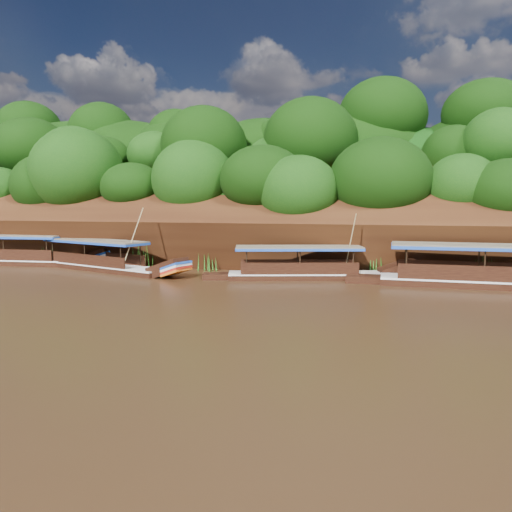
# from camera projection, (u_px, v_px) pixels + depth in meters

# --- Properties ---
(ground) EXTENTS (160.00, 160.00, 0.00)m
(ground) POSITION_uv_depth(u_px,v_px,m) (268.00, 297.00, 28.08)
(ground) COLOR black
(ground) RESTS_ON ground
(riverbank) EXTENTS (120.00, 30.06, 19.40)m
(riverbank) POSITION_uv_depth(u_px,v_px,m) (318.00, 236.00, 49.79)
(riverbank) COLOR black
(riverbank) RESTS_ON ground
(boat_0) EXTENTS (16.51, 2.98, 6.08)m
(boat_0) POSITION_uv_depth(u_px,v_px,m) (511.00, 279.00, 30.72)
(boat_0) COLOR black
(boat_0) RESTS_ON ground
(boat_1) EXTENTS (13.11, 5.12, 4.96)m
(boat_1) POSITION_uv_depth(u_px,v_px,m) (318.00, 271.00, 34.51)
(boat_1) COLOR black
(boat_1) RESTS_ON ground
(boat_2) EXTENTS (14.64, 6.86, 5.32)m
(boat_2) POSITION_uv_depth(u_px,v_px,m) (108.00, 264.00, 38.38)
(boat_2) COLOR black
(boat_2) RESTS_ON ground
(boat_3) EXTENTS (14.29, 3.29, 3.01)m
(boat_3) POSITION_uv_depth(u_px,v_px,m) (28.00, 258.00, 41.96)
(boat_3) COLOR black
(boat_3) RESTS_ON ground
(reeds) EXTENTS (47.91, 2.31, 2.06)m
(reeds) POSITION_uv_depth(u_px,v_px,m) (261.00, 260.00, 37.70)
(reeds) COLOR #256118
(reeds) RESTS_ON ground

